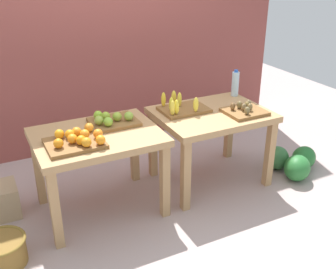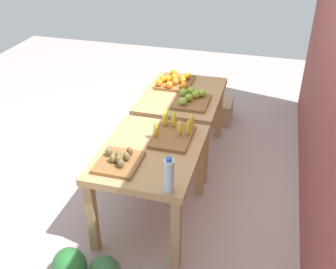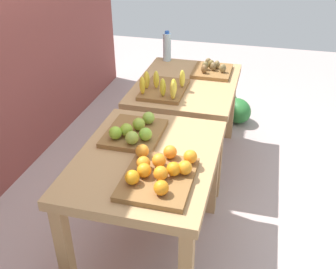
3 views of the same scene
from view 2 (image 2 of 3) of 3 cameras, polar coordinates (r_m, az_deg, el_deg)
name	(u,v)px [view 2 (image 2 of 3)]	position (r m, az deg, el deg)	size (l,w,h in m)	color
ground_plane	(168,181)	(4.09, 0.02, -6.70)	(8.00, 8.00, 0.00)	#B19D99
display_table_left	(182,102)	(4.22, 2.04, 4.62)	(1.04, 0.80, 0.74)	tan
display_table_right	(150,161)	(3.28, -2.56, -3.79)	(1.04, 0.80, 0.74)	tan
orange_bin	(175,81)	(4.35, 1.00, 7.67)	(0.46, 0.36, 0.11)	brown
apple_bin	(191,99)	(3.97, 3.34, 5.14)	(0.40, 0.34, 0.11)	brown
banana_crate	(173,132)	(3.38, 0.75, 0.35)	(0.44, 0.32, 0.17)	brown
kiwi_bin	(119,161)	(3.06, -7.03, -3.77)	(0.36, 0.32, 0.10)	brown
water_bottle	(169,176)	(2.72, 0.14, -5.91)	(0.07, 0.07, 0.27)	silver
wicker_basket	(171,106)	(5.28, 0.46, 4.14)	(0.36, 0.36, 0.22)	olive
cardboard_produce_box	(220,110)	(5.15, 7.46, 3.47)	(0.40, 0.30, 0.28)	tan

